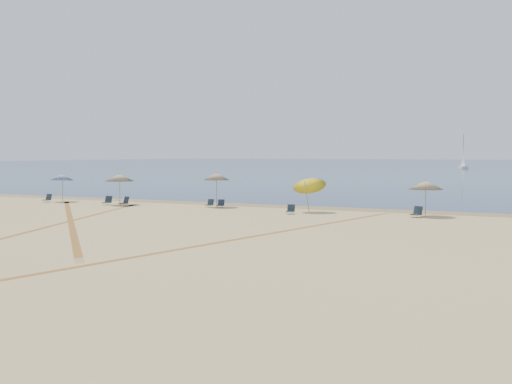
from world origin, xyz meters
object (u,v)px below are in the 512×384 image
sailboat_1 (463,158)px  umbrella_2 (217,176)px  chair_2 (125,202)px  chair_1 (108,201)px  umbrella_0 (62,177)px  chair_4 (221,204)px  chair_5 (291,210)px  umbrella_1 (120,178)px  umbrella_3 (309,182)px  chair_3 (210,204)px  chair_6 (417,212)px  chair_0 (48,198)px  umbrella_4 (426,185)px

sailboat_1 → umbrella_2: bearing=-109.3°
chair_2 → chair_1: bearing=-162.1°
umbrella_0 → chair_4: size_ratio=3.60×
chair_2 → umbrella_2: bearing=37.8°
umbrella_0 → chair_5: bearing=-4.0°
umbrella_1 → chair_2: bearing=-33.6°
chair_1 → chair_2: 1.67m
umbrella_3 → chair_3: umbrella_3 is taller
umbrella_0 → chair_5: size_ratio=3.59×
umbrella_2 → sailboat_1: sailboat_1 is taller
chair_5 → chair_6: 7.98m
umbrella_3 → chair_3: bearing=177.2°
chair_6 → chair_4: bearing=-164.7°
chair_5 → chair_6: (7.87, 1.31, 0.03)m
umbrella_1 → chair_0: 7.16m
umbrella_1 → chair_1: 2.02m
chair_1 → chair_3: size_ratio=1.25×
umbrella_1 → sailboat_1: size_ratio=0.26×
umbrella_3 → chair_5: (-0.69, -1.65, -1.75)m
umbrella_1 → umbrella_4: size_ratio=1.06×
umbrella_2 → umbrella_3: 7.61m
umbrella_0 → umbrella_4: size_ratio=1.03×
chair_1 → umbrella_1: bearing=26.7°
umbrella_3 → sailboat_1: sailboat_1 is taller
umbrella_3 → chair_2: size_ratio=3.32×
chair_3 → chair_1: bearing=-169.3°
chair_0 → chair_2: (7.82, -0.13, 0.02)m
chair_3 → sailboat_1: 129.68m
chair_3 → chair_6: (15.02, -0.73, 0.04)m
chair_2 → chair_4: chair_2 is taller
umbrella_0 → chair_1: umbrella_0 is taller
chair_0 → chair_4: 15.28m
umbrella_4 → chair_4: bearing=-179.3°
chair_3 → umbrella_4: bearing=1.0°
sailboat_1 → chair_4: bearing=-109.1°
chair_4 → chair_5: 6.60m
chair_1 → chair_6: chair_1 is taller
umbrella_1 → chair_2: 2.10m
umbrella_3 → chair_6: size_ratio=3.44×
chair_0 → chair_3: 14.40m
chair_3 → chair_5: chair_5 is taller
chair_3 → chair_6: 15.04m
umbrella_2 → chair_5: 7.58m
umbrella_1 → chair_4: 8.57m
umbrella_0 → umbrella_3: umbrella_3 is taller
umbrella_1 → umbrella_2: (7.71, 1.50, 0.17)m
umbrella_1 → chair_2: size_ratio=2.93×
chair_1 → chair_3: (8.17, 1.51, -0.04)m
umbrella_4 → chair_2: size_ratio=2.78×
umbrella_3 → chair_5: size_ratio=4.17×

